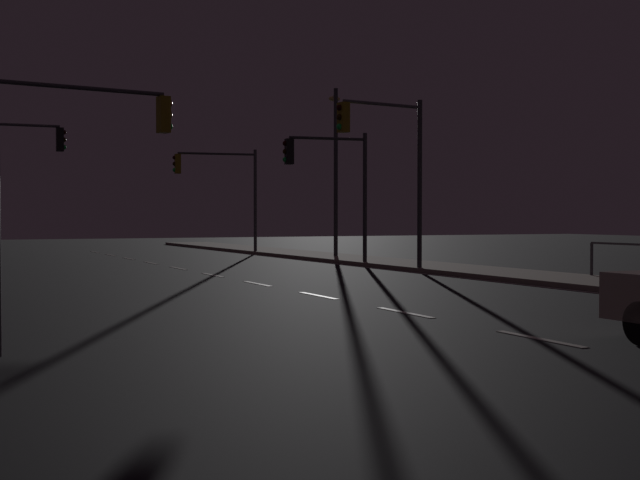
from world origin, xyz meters
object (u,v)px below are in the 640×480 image
at_px(traffic_light_overhead_east, 386,149).
at_px(traffic_light_near_right, 6,161).
at_px(traffic_light_mid_left, 219,179).
at_px(street_lamp_far_end, 335,156).
at_px(traffic_light_mid_right, 72,139).
at_px(traffic_light_near_left, 329,171).

bearing_deg(traffic_light_overhead_east, traffic_light_near_right, 133.85).
xyz_separation_m(traffic_light_mid_left, street_lamp_far_end, (3.23, -6.56, 0.80)).
xyz_separation_m(traffic_light_mid_right, traffic_light_mid_left, (10.09, 19.13, -0.05)).
distance_m(traffic_light_overhead_east, street_lamp_far_end, 10.02).
height_order(traffic_light_overhead_east, traffic_light_mid_left, traffic_light_overhead_east).
bearing_deg(traffic_light_near_right, street_lamp_far_end, -6.82).
xyz_separation_m(traffic_light_near_left, traffic_light_mid_right, (-10.60, -7.55, 0.21)).
xyz_separation_m(traffic_light_near_left, street_lamp_far_end, (2.71, 5.02, 0.96)).
xyz_separation_m(traffic_light_overhead_east, traffic_light_near_left, (0.10, 4.59, -0.50)).
distance_m(traffic_light_mid_right, traffic_light_mid_left, 21.63).
relative_size(traffic_light_near_right, traffic_light_mid_right, 1.08).
xyz_separation_m(traffic_light_overhead_east, traffic_light_mid_left, (-0.42, 16.17, -0.34)).
bearing_deg(traffic_light_near_left, traffic_light_overhead_east, -91.19).
distance_m(traffic_light_near_right, traffic_light_mid_left, 11.49).
distance_m(traffic_light_overhead_east, traffic_light_mid_right, 10.92).
distance_m(traffic_light_near_left, traffic_light_mid_right, 13.02).
distance_m(traffic_light_near_left, traffic_light_mid_left, 11.59).
bearing_deg(traffic_light_mid_left, traffic_light_overhead_east, -88.52).
height_order(traffic_light_mid_right, street_lamp_far_end, street_lamp_far_end).
distance_m(traffic_light_overhead_east, traffic_light_near_right, 15.58).
xyz_separation_m(traffic_light_overhead_east, street_lamp_far_end, (2.81, 9.61, 0.46)).
distance_m(traffic_light_near_right, traffic_light_mid_right, 14.20).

